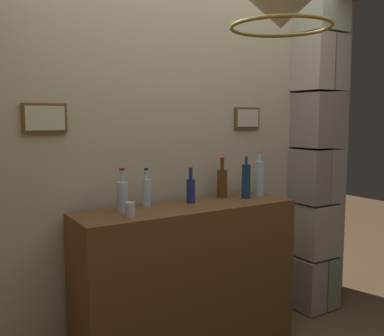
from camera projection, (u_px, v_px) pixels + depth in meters
panelled_rear_partition at (166, 138)px, 2.98m from camera, size 3.70×0.15×2.73m
stone_pillar at (314, 149)px, 3.54m from camera, size 0.36×0.37×2.65m
bar_shelf_unit at (188, 283)px, 2.85m from camera, size 1.47×0.42×1.02m
liquor_bottle_gin at (246, 181)px, 3.06m from camera, size 0.06×0.06×0.29m
liquor_bottle_rye at (191, 189)px, 2.89m from camera, size 0.06×0.06×0.25m
liquor_bottle_sherry at (146, 192)px, 2.77m from camera, size 0.06×0.06×0.25m
liquor_bottle_mezcal at (222, 183)px, 3.09m from camera, size 0.07×0.07×0.28m
liquor_bottle_whiskey at (122, 195)px, 2.61m from camera, size 0.07×0.07×0.26m
liquor_bottle_port at (259, 177)px, 3.17m from camera, size 0.07×0.07×0.32m
glass_tumbler_rocks at (130, 210)px, 2.49m from camera, size 0.06×0.06×0.08m
pendant_lamp at (281, 6)px, 1.79m from camera, size 0.42×0.42×0.62m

